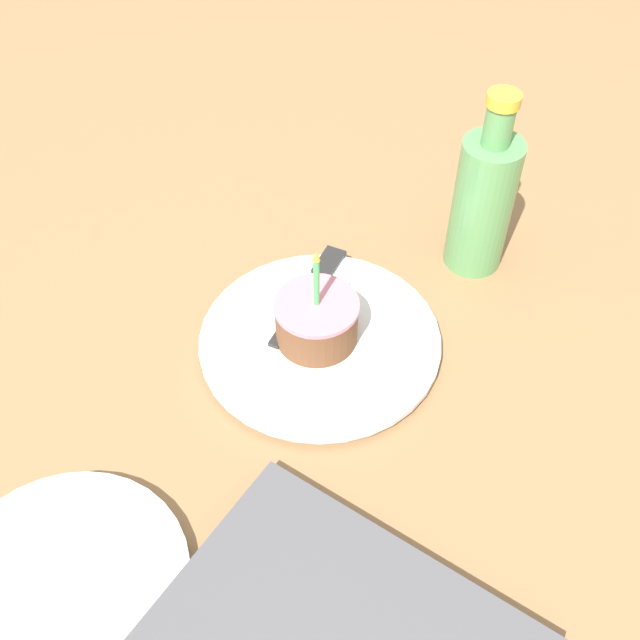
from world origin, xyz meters
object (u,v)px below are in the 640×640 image
(plate, at_px, (320,341))
(fork, at_px, (312,288))
(bottle, at_px, (483,200))
(cake_slice, at_px, (317,320))
(side_plate, at_px, (62,590))

(plate, bearing_deg, fork, -48.77)
(fork, height_order, bottle, bottle)
(plate, xyz_separation_m, cake_slice, (0.00, 0.00, 0.03))
(fork, bearing_deg, side_plate, 92.68)
(cake_slice, xyz_separation_m, side_plate, (0.02, 0.33, -0.04))
(cake_slice, xyz_separation_m, fork, (0.04, -0.05, -0.02))
(plate, relative_size, cake_slice, 2.10)
(cake_slice, relative_size, bottle, 0.55)
(bottle, xyz_separation_m, side_plate, (0.10, 0.55, -0.08))
(bottle, bearing_deg, fork, 53.64)
(side_plate, bearing_deg, cake_slice, -94.26)
(cake_slice, bearing_deg, side_plate, 85.74)
(fork, distance_m, bottle, 0.21)
(plate, bearing_deg, bottle, -108.88)
(fork, bearing_deg, bottle, -126.36)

